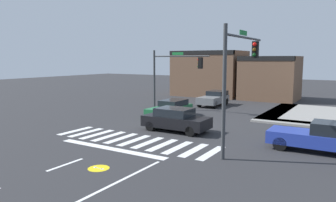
# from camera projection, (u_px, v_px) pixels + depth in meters

# --- Properties ---
(ground_plane) EXTENTS (120.00, 120.00, 0.00)m
(ground_plane) POSITION_uv_depth(u_px,v_px,m) (174.00, 126.00, 22.23)
(ground_plane) COLOR #2B2B2D
(crosswalk_near) EXTENTS (10.02, 2.77, 0.01)m
(crosswalk_near) POSITION_uv_depth(u_px,v_px,m) (134.00, 140.00, 18.42)
(crosswalk_near) COLOR silver
(crosswalk_near) RESTS_ON ground_plane
(lane_markings) EXTENTS (6.80, 18.75, 0.01)m
(lane_markings) POSITION_uv_depth(u_px,v_px,m) (46.00, 184.00, 11.97)
(lane_markings) COLOR white
(lane_markings) RESTS_ON ground_plane
(bike_detector_marking) EXTENTS (0.93, 0.93, 0.01)m
(bike_detector_marking) POSITION_uv_depth(u_px,v_px,m) (99.00, 168.00, 13.72)
(bike_detector_marking) COLOR yellow
(bike_detector_marking) RESTS_ON ground_plane
(curb_corner_northeast) EXTENTS (10.00, 10.60, 0.15)m
(curb_corner_northeast) POSITION_uv_depth(u_px,v_px,m) (324.00, 116.00, 25.80)
(curb_corner_northeast) COLOR gray
(curb_corner_northeast) RESTS_ON ground_plane
(storefront_row) EXTENTS (14.86, 6.04, 5.65)m
(storefront_row) POSITION_uv_depth(u_px,v_px,m) (231.00, 75.00, 39.40)
(storefront_row) COLOR brown
(storefront_row) RESTS_ON ground_plane
(traffic_signal_southeast) EXTENTS (0.32, 5.55, 6.20)m
(traffic_signal_southeast) POSITION_uv_depth(u_px,v_px,m) (239.00, 66.00, 16.10)
(traffic_signal_southeast) COLOR #383A3D
(traffic_signal_southeast) RESTS_ON ground_plane
(traffic_signal_northwest) EXTENTS (5.56, 0.32, 5.43)m
(traffic_signal_northwest) POSITION_uv_depth(u_px,v_px,m) (174.00, 69.00, 28.24)
(traffic_signal_northwest) COLOR #383A3D
(traffic_signal_northwest) RESTS_ON ground_plane
(car_green) EXTENTS (1.82, 4.61, 1.33)m
(car_green) POSITION_uv_depth(u_px,v_px,m) (171.00, 108.00, 25.94)
(car_green) COLOR #1E6638
(car_green) RESTS_ON ground_plane
(car_gray) EXTENTS (1.86, 4.11, 1.43)m
(car_gray) POSITION_uv_depth(u_px,v_px,m) (214.00, 98.00, 32.08)
(car_gray) COLOR slate
(car_gray) RESTS_ON ground_plane
(car_blue) EXTENTS (4.52, 1.81, 1.55)m
(car_blue) POSITION_uv_depth(u_px,v_px,m) (320.00, 137.00, 16.05)
(car_blue) COLOR #23389E
(car_blue) RESTS_ON ground_plane
(car_black) EXTENTS (4.30, 1.91, 1.50)m
(car_black) POSITION_uv_depth(u_px,v_px,m) (176.00, 119.00, 20.75)
(car_black) COLOR black
(car_black) RESTS_ON ground_plane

